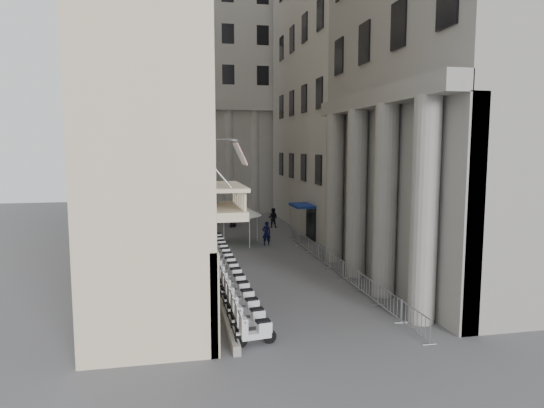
% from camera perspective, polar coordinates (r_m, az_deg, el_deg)
% --- Properties ---
extents(ground, '(120.00, 120.00, 0.00)m').
position_cam_1_polar(ground, '(16.67, 13.87, -21.40)').
color(ground, '#535356').
rests_on(ground, ground).
extents(left_building, '(5.00, 36.00, 34.00)m').
position_cam_1_polar(left_building, '(36.40, -13.75, 21.16)').
color(left_building, beige).
rests_on(left_building, ground).
extents(far_building, '(22.00, 10.00, 30.00)m').
position_cam_1_polar(far_building, '(61.98, -5.69, 13.35)').
color(far_building, '#BCB9B1').
rests_on(far_building, ground).
extents(iron_fence, '(0.30, 28.00, 1.40)m').
position_cam_1_polar(iron_fence, '(32.25, -7.41, -7.35)').
color(iron_fence, black).
rests_on(iron_fence, ground).
extents(blue_awning, '(1.60, 3.00, 3.00)m').
position_cam_1_polar(blue_awning, '(41.38, 3.52, -4.17)').
color(blue_awning, navy).
rests_on(blue_awning, ground).
extents(flag, '(1.00, 1.40, 8.20)m').
position_cam_1_polar(flag, '(19.97, -3.61, -16.30)').
color(flag, '#9E0C11').
rests_on(flag, ground).
extents(scooter_0, '(1.47, 0.75, 1.50)m').
position_cam_1_polar(scooter_0, '(19.98, -1.92, -16.28)').
color(scooter_0, silver).
rests_on(scooter_0, ground).
extents(scooter_1, '(1.47, 0.75, 1.50)m').
position_cam_1_polar(scooter_1, '(21.28, -2.59, -14.81)').
color(scooter_1, silver).
rests_on(scooter_1, ground).
extents(scooter_2, '(1.47, 0.75, 1.50)m').
position_cam_1_polar(scooter_2, '(22.59, -3.17, -13.51)').
color(scooter_2, silver).
rests_on(scooter_2, ground).
extents(scooter_3, '(1.47, 0.75, 1.50)m').
position_cam_1_polar(scooter_3, '(23.91, -3.69, -12.35)').
color(scooter_3, silver).
rests_on(scooter_3, ground).
extents(scooter_4, '(1.47, 0.75, 1.50)m').
position_cam_1_polar(scooter_4, '(25.24, -4.14, -11.31)').
color(scooter_4, silver).
rests_on(scooter_4, ground).
extents(scooter_5, '(1.47, 0.75, 1.50)m').
position_cam_1_polar(scooter_5, '(26.58, -4.55, -10.38)').
color(scooter_5, silver).
rests_on(scooter_5, ground).
extents(scooter_6, '(1.47, 0.75, 1.50)m').
position_cam_1_polar(scooter_6, '(27.93, -4.92, -9.54)').
color(scooter_6, silver).
rests_on(scooter_6, ground).
extents(scooter_7, '(1.47, 0.75, 1.50)m').
position_cam_1_polar(scooter_7, '(29.28, -5.25, -8.77)').
color(scooter_7, silver).
rests_on(scooter_7, ground).
extents(scooter_8, '(1.47, 0.75, 1.50)m').
position_cam_1_polar(scooter_8, '(30.64, -5.55, -8.07)').
color(scooter_8, silver).
rests_on(scooter_8, ground).
extents(scooter_9, '(1.47, 0.75, 1.50)m').
position_cam_1_polar(scooter_9, '(32.00, -5.82, -7.43)').
color(scooter_9, silver).
rests_on(scooter_9, ground).
extents(scooter_10, '(1.47, 0.75, 1.50)m').
position_cam_1_polar(scooter_10, '(33.37, -6.07, -6.84)').
color(scooter_10, silver).
rests_on(scooter_10, ground).
extents(scooter_11, '(1.47, 0.75, 1.50)m').
position_cam_1_polar(scooter_11, '(34.75, -6.30, -6.30)').
color(scooter_11, silver).
rests_on(scooter_11, ground).
extents(scooter_12, '(1.47, 0.75, 1.50)m').
position_cam_1_polar(scooter_12, '(36.12, -6.52, -5.80)').
color(scooter_12, silver).
rests_on(scooter_12, ground).
extents(scooter_13, '(1.47, 0.75, 1.50)m').
position_cam_1_polar(scooter_13, '(37.50, -6.71, -5.34)').
color(scooter_13, silver).
rests_on(scooter_13, ground).
extents(scooter_14, '(1.47, 0.75, 1.50)m').
position_cam_1_polar(scooter_14, '(38.88, -6.89, -4.91)').
color(scooter_14, silver).
rests_on(scooter_14, ground).
extents(barrier_0, '(0.60, 2.40, 1.10)m').
position_cam_1_polar(barrier_0, '(21.89, 16.44, -14.45)').
color(barrier_0, '#A8AAB0').
rests_on(barrier_0, ground).
extents(barrier_1, '(0.60, 2.40, 1.10)m').
position_cam_1_polar(barrier_1, '(23.98, 13.57, -12.47)').
color(barrier_1, '#A8AAB0').
rests_on(barrier_1, ground).
extents(barrier_2, '(0.60, 2.40, 1.10)m').
position_cam_1_polar(barrier_2, '(26.15, 11.20, -10.78)').
color(barrier_2, '#A8AAB0').
rests_on(barrier_2, ground).
extents(barrier_3, '(0.60, 2.40, 1.10)m').
position_cam_1_polar(barrier_3, '(28.37, 9.22, -9.34)').
color(barrier_3, '#A8AAB0').
rests_on(barrier_3, ground).
extents(barrier_4, '(0.60, 2.40, 1.10)m').
position_cam_1_polar(barrier_4, '(30.63, 7.54, -8.10)').
color(barrier_4, '#A8AAB0').
rests_on(barrier_4, ground).
extents(barrier_5, '(0.60, 2.40, 1.10)m').
position_cam_1_polar(barrier_5, '(32.92, 6.10, -7.03)').
color(barrier_5, '#A8AAB0').
rests_on(barrier_5, ground).
extents(barrier_6, '(0.60, 2.40, 1.10)m').
position_cam_1_polar(barrier_6, '(35.25, 4.86, -6.10)').
color(barrier_6, '#A8AAB0').
rests_on(barrier_6, ground).
extents(barrier_7, '(0.60, 2.40, 1.10)m').
position_cam_1_polar(barrier_7, '(37.59, 3.77, -5.28)').
color(barrier_7, '#A8AAB0').
rests_on(barrier_7, ground).
extents(barrier_8, '(0.60, 2.40, 1.10)m').
position_cam_1_polar(barrier_8, '(39.96, 2.81, -4.55)').
color(barrier_8, '#A8AAB0').
rests_on(barrier_8, ground).
extents(security_tent, '(4.13, 4.13, 3.36)m').
position_cam_1_polar(security_tent, '(39.72, -5.01, -0.54)').
color(security_tent, silver).
rests_on(security_tent, ground).
extents(street_lamp, '(2.77, 0.42, 8.49)m').
position_cam_1_polar(street_lamp, '(41.34, -7.28, 2.88)').
color(street_lamp, gray).
rests_on(street_lamp, ground).
extents(info_kiosk, '(0.49, 0.82, 1.66)m').
position_cam_1_polar(info_kiosk, '(38.00, -7.96, -3.91)').
color(info_kiosk, black).
rests_on(info_kiosk, ground).
extents(pedestrian_a, '(0.71, 0.47, 1.92)m').
position_cam_1_polar(pedestrian_a, '(38.70, -0.66, -3.47)').
color(pedestrian_a, black).
rests_on(pedestrian_a, ground).
extents(pedestrian_b, '(1.16, 1.08, 1.91)m').
position_cam_1_polar(pedestrian_b, '(47.15, 0.12, -1.64)').
color(pedestrian_b, black).
rests_on(pedestrian_b, ground).
extents(pedestrian_c, '(1.06, 0.86, 1.88)m').
position_cam_1_polar(pedestrian_c, '(47.58, -4.64, -1.60)').
color(pedestrian_c, black).
rests_on(pedestrian_c, ground).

